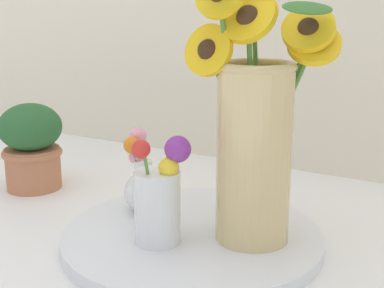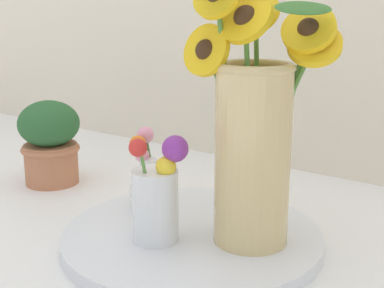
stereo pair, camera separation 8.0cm
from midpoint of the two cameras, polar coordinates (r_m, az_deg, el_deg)
ground_plane at (r=0.84m, az=-6.37°, el=-11.11°), size 6.00×6.00×0.00m
serving_tray at (r=0.85m, az=-2.73°, el=-9.94°), size 0.41×0.41×0.02m
mason_jar_sunflowers at (r=0.77m, az=3.77°, el=1.30°), size 0.24×0.18×0.40m
vase_small_center at (r=0.79m, az=-6.43°, el=-5.82°), size 0.08×0.07×0.16m
vase_bulb_right at (r=0.92m, az=-7.83°, el=-4.19°), size 0.07×0.07×0.14m
potted_plant at (r=1.14m, az=-18.72°, el=-0.07°), size 0.13×0.13×0.18m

